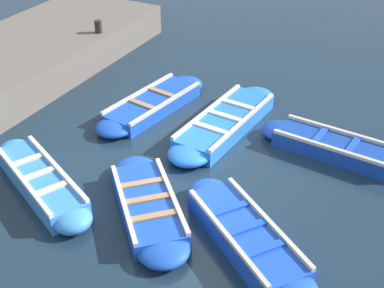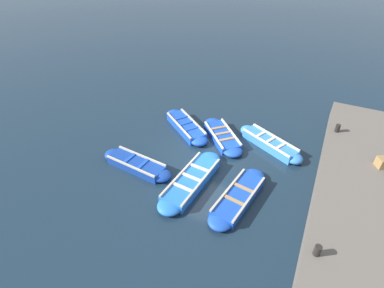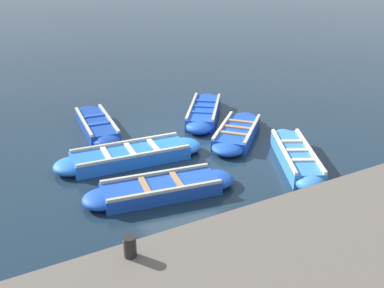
% 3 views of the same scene
% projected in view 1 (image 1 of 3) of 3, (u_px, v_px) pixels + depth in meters
% --- Properties ---
extents(ground_plane, '(120.00, 120.00, 0.00)m').
position_uv_depth(ground_plane, '(202.00, 166.00, 11.13)').
color(ground_plane, '#162838').
extents(boat_near_quay, '(1.40, 3.67, 0.38)m').
position_uv_depth(boat_near_quay, '(153.00, 104.00, 13.06)').
color(boat_near_quay, '#1947B7').
rests_on(boat_near_quay, ground).
extents(boat_centre, '(2.91, 2.98, 0.38)m').
position_uv_depth(boat_centre, '(148.00, 206.00, 9.77)').
color(boat_centre, '#1947B7').
rests_on(boat_centre, ground).
extents(boat_end_of_row, '(3.29, 2.71, 0.45)m').
position_uv_depth(boat_end_of_row, '(246.00, 237.00, 9.04)').
color(boat_end_of_row, '#1947B7').
rests_on(boat_end_of_row, ground).
extents(boat_mid_row, '(1.26, 4.06, 0.41)m').
position_uv_depth(boat_mid_row, '(225.00, 123.00, 12.28)').
color(boat_mid_row, blue).
rests_on(boat_mid_row, ground).
extents(boat_outer_right, '(3.43, 1.09, 0.41)m').
position_uv_depth(boat_outer_right, '(335.00, 147.00, 11.40)').
color(boat_outer_right, navy).
rests_on(boat_outer_right, ground).
extents(boat_bow_out, '(3.42, 2.16, 0.46)m').
position_uv_depth(boat_bow_out, '(41.00, 182.00, 10.33)').
color(boat_bow_out, '#3884E0').
rests_on(boat_bow_out, ground).
extents(bollard_mid_north, '(0.20, 0.20, 0.35)m').
position_uv_depth(bollard_mid_north, '(98.00, 27.00, 15.02)').
color(bollard_mid_north, black).
rests_on(bollard_mid_north, quay_wall).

